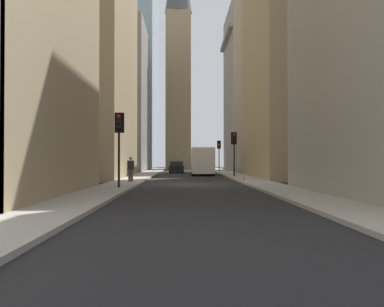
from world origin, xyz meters
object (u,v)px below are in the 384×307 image
(sedan_black, at_px, (177,167))
(discarded_bottle, at_px, (244,179))
(delivery_truck, at_px, (202,161))
(traffic_light_foreground, at_px, (119,132))
(traffic_light_far_junction, at_px, (219,149))
(pedestrian, at_px, (131,168))
(traffic_light_midblock, at_px, (234,144))

(sedan_black, distance_m, discarded_bottle, 22.23)
(delivery_truck, bearing_deg, discarded_bottle, -170.17)
(traffic_light_foreground, bearing_deg, traffic_light_far_junction, -13.56)
(traffic_light_foreground, xyz_separation_m, pedestrian, (5.88, 0.08, -2.06))
(sedan_black, distance_m, traffic_light_midblock, 15.43)
(traffic_light_foreground, bearing_deg, delivery_truck, -14.25)
(delivery_truck, height_order, pedestrian, delivery_truck)
(sedan_black, bearing_deg, traffic_light_midblock, -159.34)
(sedan_black, xyz_separation_m, traffic_light_midblock, (-14.26, -5.38, 2.39))
(traffic_light_foreground, height_order, traffic_light_far_junction, traffic_light_far_junction)
(traffic_light_foreground, xyz_separation_m, traffic_light_midblock, (15.07, -8.06, -0.07))
(traffic_light_foreground, distance_m, discarded_bottle, 11.40)
(traffic_light_far_junction, relative_size, pedestrian, 2.40)
(traffic_light_far_junction, height_order, pedestrian, traffic_light_far_junction)
(traffic_light_far_junction, relative_size, discarded_bottle, 15.10)
(delivery_truck, xyz_separation_m, discarded_bottle, (-13.84, -2.40, -1.21))
(delivery_truck, distance_m, traffic_light_far_junction, 13.51)
(sedan_black, xyz_separation_m, traffic_light_far_junction, (5.32, -5.68, 2.47))
(traffic_light_foreground, relative_size, traffic_light_far_junction, 1.00)
(traffic_light_midblock, height_order, pedestrian, traffic_light_midblock)
(sedan_black, bearing_deg, traffic_light_far_junction, -46.88)
(delivery_truck, relative_size, traffic_light_midblock, 1.63)
(delivery_truck, relative_size, pedestrian, 3.81)
(sedan_black, height_order, traffic_light_foreground, traffic_light_foreground)
(sedan_black, height_order, pedestrian, pedestrian)
(delivery_truck, bearing_deg, pedestrian, 160.48)
(discarded_bottle, bearing_deg, traffic_light_foreground, 134.44)
(pedestrian, xyz_separation_m, discarded_bottle, (1.84, -7.96, -0.82))
(traffic_light_midblock, relative_size, traffic_light_far_junction, 0.97)
(sedan_black, bearing_deg, delivery_truck, -160.19)
(pedestrian, bearing_deg, traffic_light_midblock, -41.52)
(sedan_black, bearing_deg, pedestrian, 173.29)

